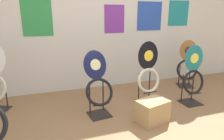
{
  "coord_description": "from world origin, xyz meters",
  "views": [
    {
      "loc": [
        -1.02,
        -1.45,
        1.31
      ],
      "look_at": [
        -0.15,
        1.14,
        0.55
      ],
      "focal_mm": 32.0,
      "sensor_mm": 36.0,
      "label": 1
    }
  ],
  "objects": [
    {
      "name": "storage_box",
      "position": [
        0.18,
        0.55,
        0.14
      ],
      "size": [
        0.43,
        0.36,
        0.29
      ],
      "color": "tan",
      "rests_on": "ground_plane"
    },
    {
      "name": "toilet_seat_display_navy_moon",
      "position": [
        -0.41,
        0.95,
        0.43
      ],
      "size": [
        0.4,
        0.36,
        0.86
      ],
      "color": "black",
      "rests_on": "ground_plane"
    },
    {
      "name": "toilet_seat_display_woodgrain",
      "position": [
        1.43,
        1.5,
        0.38
      ],
      "size": [
        0.4,
        0.36,
        0.87
      ],
      "color": "black",
      "rests_on": "ground_plane"
    },
    {
      "name": "toilet_seat_display_teal_sax",
      "position": [
        1.02,
        0.84,
        0.42
      ],
      "size": [
        0.37,
        0.28,
        0.89
      ],
      "color": "black",
      "rests_on": "ground_plane"
    },
    {
      "name": "wall_back",
      "position": [
        0.0,
        2.02,
        1.3
      ],
      "size": [
        8.0,
        0.07,
        2.6
      ],
      "color": "silver",
      "rests_on": "ground_plane"
    },
    {
      "name": "toilet_seat_display_jazz_black",
      "position": [
        0.4,
        1.09,
        0.45
      ],
      "size": [
        0.39,
        0.31,
        0.94
      ],
      "color": "black",
      "rests_on": "ground_plane"
    }
  ]
}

